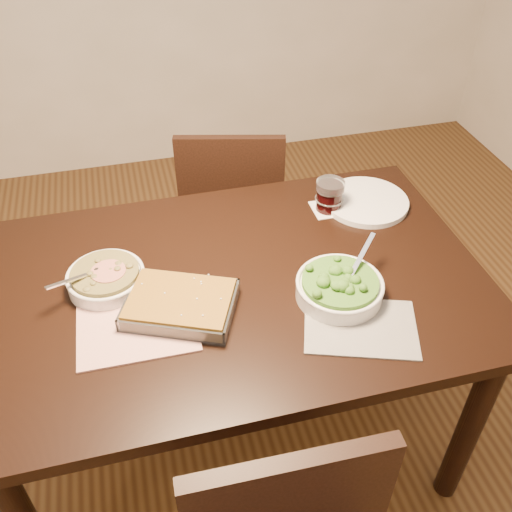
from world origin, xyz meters
TOP-DOWN VIEW (x-y plane):
  - ground at (0.00, 0.00)m, footprint 4.00×4.00m
  - table at (0.00, 0.00)m, footprint 1.40×0.90m
  - magazine_a at (-0.27, -0.12)m, footprint 0.30×0.22m
  - magazine_b at (0.27, -0.25)m, footprint 0.33×0.28m
  - coaster at (0.37, 0.26)m, footprint 0.10×0.10m
  - stew_bowl at (-0.34, 0.07)m, footprint 0.21×0.21m
  - broccoli_bowl at (0.26, -0.13)m, footprint 0.23×0.23m
  - baking_dish at (-0.16, -0.08)m, footprint 0.33×0.30m
  - wine_tumbler at (0.37, 0.26)m, footprint 0.09×0.09m
  - dinner_plate at (0.50, 0.25)m, footprint 0.27×0.27m
  - chair_far at (0.15, 0.73)m, footprint 0.48×0.48m

SIDE VIEW (x-z plane):
  - ground at x=0.00m, z-range 0.00..0.00m
  - chair_far at x=0.15m, z-range 0.05..0.90m
  - table at x=0.00m, z-range 0.28..1.03m
  - coaster at x=0.37m, z-range 0.75..0.75m
  - magazine_b at x=0.27m, z-range 0.75..0.76m
  - magazine_a at x=-0.27m, z-range 0.75..0.76m
  - dinner_plate at x=0.50m, z-range 0.75..0.77m
  - baking_dish at x=-0.16m, z-range 0.75..0.80m
  - stew_bowl at x=-0.34m, z-range 0.74..0.82m
  - broccoli_bowl at x=0.26m, z-range 0.74..0.83m
  - wine_tumbler at x=0.37m, z-range 0.76..0.86m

